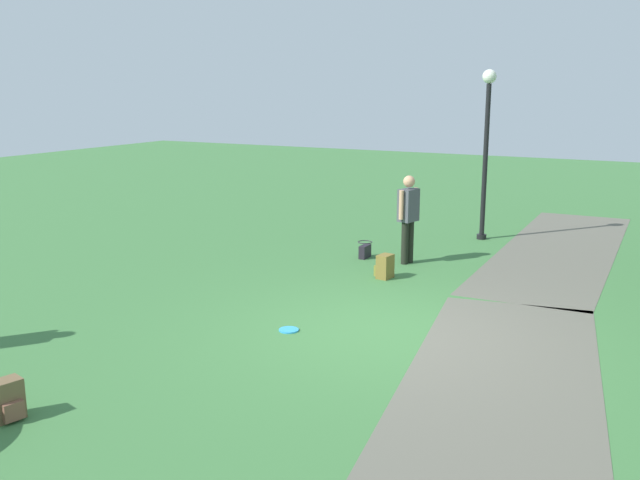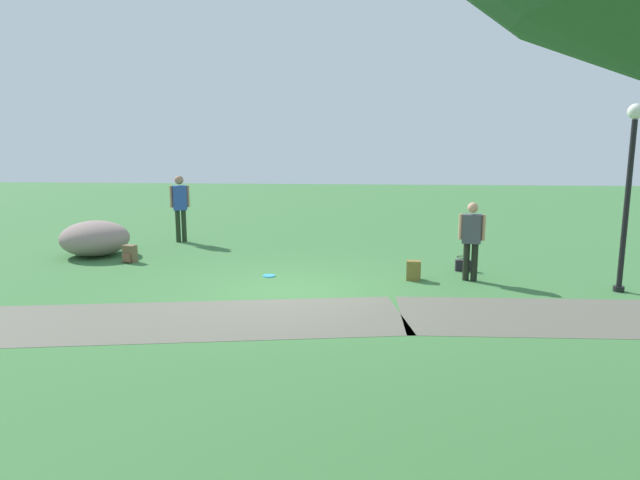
{
  "view_description": "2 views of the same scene",
  "coord_description": "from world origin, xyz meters",
  "px_view_note": "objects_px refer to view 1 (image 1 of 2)",
  "views": [
    {
      "loc": [
        8.13,
        3.31,
        3.15
      ],
      "look_at": [
        1.32,
        -0.3,
        1.45
      ],
      "focal_mm": 39.68,
      "sensor_mm": 36.0,
      "label": 1
    },
    {
      "loc": [
        -1.31,
        10.35,
        2.9
      ],
      "look_at": [
        -0.57,
        -0.29,
        0.94
      ],
      "focal_mm": 32.2,
      "sensor_mm": 36.0,
      "label": 2
    }
  ],
  "objects_px": {
    "woman_with_handbag": "(408,213)",
    "backpack_by_boulder": "(8,400)",
    "handbag_on_grass": "(365,250)",
    "frisbee_on_grass": "(289,330)",
    "lamp_post": "(487,136)",
    "spare_backpack_on_lawn": "(385,267)"
  },
  "relations": [
    {
      "from": "woman_with_handbag",
      "to": "backpack_by_boulder",
      "type": "bearing_deg",
      "value": -8.9
    },
    {
      "from": "handbag_on_grass",
      "to": "frisbee_on_grass",
      "type": "distance_m",
      "value": 4.18
    },
    {
      "from": "handbag_on_grass",
      "to": "frisbee_on_grass",
      "type": "relative_size",
      "value": 1.23
    },
    {
      "from": "woman_with_handbag",
      "to": "handbag_on_grass",
      "type": "xyz_separation_m",
      "value": [
        -0.01,
        -0.84,
        -0.77
      ]
    },
    {
      "from": "woman_with_handbag",
      "to": "frisbee_on_grass",
      "type": "relative_size",
      "value": 6.1
    },
    {
      "from": "lamp_post",
      "to": "woman_with_handbag",
      "type": "xyz_separation_m",
      "value": [
        2.65,
        -0.64,
        -1.22
      ]
    },
    {
      "from": "woman_with_handbag",
      "to": "handbag_on_grass",
      "type": "height_order",
      "value": "woman_with_handbag"
    },
    {
      "from": "handbag_on_grass",
      "to": "frisbee_on_grass",
      "type": "height_order",
      "value": "handbag_on_grass"
    },
    {
      "from": "woman_with_handbag",
      "to": "frisbee_on_grass",
      "type": "bearing_deg",
      "value": -0.93
    },
    {
      "from": "handbag_on_grass",
      "to": "backpack_by_boulder",
      "type": "xyz_separation_m",
      "value": [
        7.54,
        -0.34,
        0.05
      ]
    },
    {
      "from": "woman_with_handbag",
      "to": "handbag_on_grass",
      "type": "distance_m",
      "value": 1.14
    },
    {
      "from": "woman_with_handbag",
      "to": "frisbee_on_grass",
      "type": "distance_m",
      "value": 4.2
    },
    {
      "from": "lamp_post",
      "to": "spare_backpack_on_lawn",
      "type": "height_order",
      "value": "lamp_post"
    },
    {
      "from": "backpack_by_boulder",
      "to": "spare_backpack_on_lawn",
      "type": "height_order",
      "value": "same"
    },
    {
      "from": "handbag_on_grass",
      "to": "spare_backpack_on_lawn",
      "type": "relative_size",
      "value": 0.8
    },
    {
      "from": "woman_with_handbag",
      "to": "spare_backpack_on_lawn",
      "type": "bearing_deg",
      "value": 1.69
    },
    {
      "from": "frisbee_on_grass",
      "to": "handbag_on_grass",
      "type": "bearing_deg",
      "value": -169.4
    },
    {
      "from": "woman_with_handbag",
      "to": "handbag_on_grass",
      "type": "relative_size",
      "value": 4.94
    },
    {
      "from": "lamp_post",
      "to": "handbag_on_grass",
      "type": "xyz_separation_m",
      "value": [
        2.64,
        -1.47,
        -2.0
      ]
    },
    {
      "from": "handbag_on_grass",
      "to": "spare_backpack_on_lawn",
      "type": "distance_m",
      "value": 1.43
    },
    {
      "from": "spare_backpack_on_lawn",
      "to": "frisbee_on_grass",
      "type": "bearing_deg",
      "value": -1.92
    },
    {
      "from": "woman_with_handbag",
      "to": "spare_backpack_on_lawn",
      "type": "relative_size",
      "value": 3.97
    }
  ]
}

